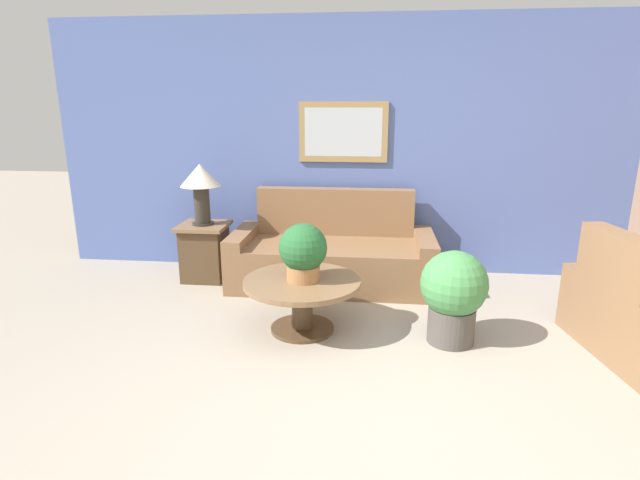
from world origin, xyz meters
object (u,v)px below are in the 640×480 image
Objects in this scene: side_table at (205,251)px; table_lamp at (201,182)px; couch_main at (332,255)px; coffee_table at (302,294)px; potted_plant_on_table at (303,251)px; potted_plant_floor at (453,293)px.

table_lamp reaches higher than side_table.
couch_main reaches higher than coffee_table.
potted_plant_on_table is 0.63× the size of potted_plant_floor.
coffee_table is 1.29× the size of potted_plant_floor.
potted_plant_on_table is at bearing 176.57° from potted_plant_floor.
coffee_table is 1.15m from potted_plant_floor.
potted_plant_on_table is (-0.13, -1.13, 0.38)m from couch_main.
coffee_table is at bearing 176.28° from potted_plant_floor.
couch_main is 1.13m from coffee_table.
coffee_table is (-0.15, -1.12, 0.03)m from couch_main.
coffee_table is 0.35m from potted_plant_on_table.
couch_main is 1.49m from table_lamp.
potted_plant_floor reaches higher than side_table.
potted_plant_on_table is (1.17, -1.11, 0.37)m from side_table.
table_lamp reaches higher than couch_main.
couch_main is 1.20m from potted_plant_on_table.
potted_plant_on_table is (0.01, -0.01, 0.35)m from coffee_table.
potted_plant_floor reaches higher than coffee_table.
coffee_table is 2.04× the size of potted_plant_on_table.
potted_plant_floor is at bearing -50.13° from couch_main.
potted_plant_floor is at bearing -27.01° from table_lamp.
side_table is at bearing 152.99° from potted_plant_floor.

